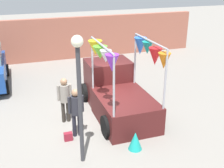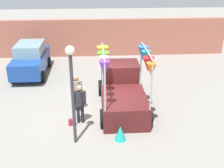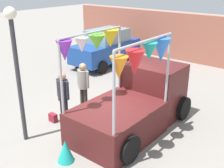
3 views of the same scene
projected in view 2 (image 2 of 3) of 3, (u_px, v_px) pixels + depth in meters
name	position (u px, v px, depth m)	size (l,w,h in m)	color
ground_plane	(105.00, 112.00, 12.74)	(60.00, 60.00, 0.00)	gray
vendor_truck	(122.00, 89.00, 12.90)	(2.37, 4.07, 3.05)	#4C1919
parked_car	(31.00, 59.00, 16.64)	(1.88, 4.00, 1.88)	navy
person_customer	(80.00, 100.00, 11.51)	(0.53, 0.34, 1.72)	black
person_vendor	(76.00, 89.00, 12.49)	(0.53, 0.34, 1.73)	#2D2823
handbag	(72.00, 122.00, 11.67)	(0.28, 0.16, 0.28)	maroon
street_lamp	(72.00, 82.00, 9.65)	(0.32, 0.32, 3.77)	#333338
brick_boundary_wall	(100.00, 38.00, 19.85)	(18.00, 0.36, 2.60)	#9E5947
folded_kite_bundle_teal	(120.00, 133.00, 10.66)	(0.44, 0.44, 0.60)	teal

